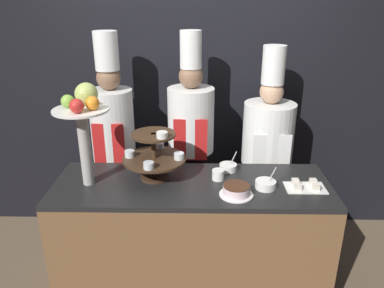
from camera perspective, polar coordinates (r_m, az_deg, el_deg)
The scene contains 12 objects.
wall_back at distance 3.37m, azimuth 0.26°, elevation 9.42°, with size 10.00×0.06×2.80m.
buffet_counter at distance 2.82m, azimuth -0.03°, elevation -14.28°, with size 1.90×0.65×0.92m.
tiered_stand at distance 2.58m, azimuth -5.75°, elevation -1.54°, with size 0.44×0.44×0.37m.
fruit_pedestal at distance 2.51m, azimuth -16.19°, elevation 4.23°, with size 0.36×0.36×0.68m.
cake_round at distance 2.44m, azimuth 6.77°, elevation -7.05°, with size 0.22×0.22×0.07m.
cup_white at distance 2.62m, azimuth 4.00°, elevation -4.69°, with size 0.09×0.09×0.07m.
cake_square_tray at distance 2.62m, azimuth 16.88°, elevation -6.13°, with size 0.27×0.17×0.05m.
serving_bowl_near at distance 2.55m, azimuth 11.14°, elevation -6.06°, with size 0.14×0.14×0.16m.
serving_bowl_far at distance 2.76m, azimuth 5.52°, elevation -3.54°, with size 0.13×0.13×0.15m.
chef_left at distance 3.19m, azimuth -11.88°, elevation 0.86°, with size 0.36×0.36×1.87m.
chef_center_left at distance 3.11m, azimuth -0.17°, elevation 0.74°, with size 0.38×0.38×1.88m.
chef_center_right at distance 3.20m, azimuth 11.36°, elevation -0.77°, with size 0.42×0.42×1.77m.
Camera 1 is at (0.04, -1.96, 2.12)m, focal length 35.00 mm.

